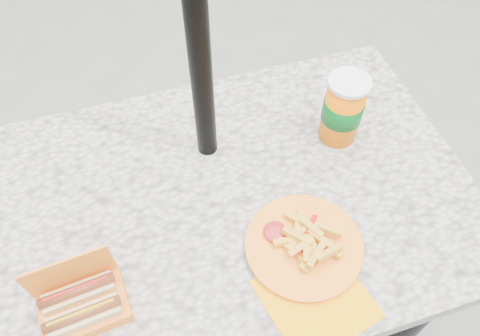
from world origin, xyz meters
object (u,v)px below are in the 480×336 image
object	(u,v)px
soda_cup	(343,110)
hotdog_box	(82,304)
fries_plate	(304,249)
umbrella_pole	(198,38)

from	to	relation	value
soda_cup	hotdog_box	bearing A→B (deg)	-158.08
hotdog_box	soda_cup	size ratio (longest dim) A/B	0.94
fries_plate	soda_cup	xyz separation A→B (m)	(0.21, 0.29, 0.08)
hotdog_box	soda_cup	distance (m)	0.74
hotdog_box	soda_cup	world-z (taller)	soda_cup
hotdog_box	umbrella_pole	bearing A→B (deg)	38.44
umbrella_pole	hotdog_box	distance (m)	0.58
umbrella_pole	soda_cup	xyz separation A→B (m)	(0.34, -0.06, -0.25)
hotdog_box	soda_cup	bearing A→B (deg)	16.50
soda_cup	umbrella_pole	bearing A→B (deg)	169.87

